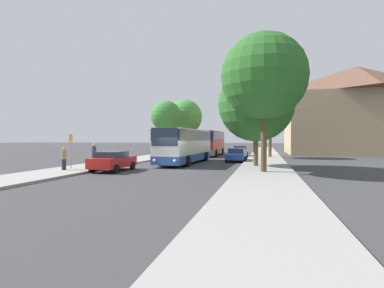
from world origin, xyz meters
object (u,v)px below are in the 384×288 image
object	(u,v)px
parked_car_right_far	(240,151)
bus_stop_sign	(71,147)
pedestrian_waiting_near	(94,155)
tree_left_far	(185,117)
tree_right_mid	(270,113)
parked_car_left_curb	(113,161)
bus_middle	(210,143)
parked_car_right_near	(237,155)
tree_left_near	(166,116)
tree_right_near	(264,76)
tree_right_far	(256,104)
pedestrian_waiting_far	(64,159)
bus_front	(186,145)

from	to	relation	value
parked_car_right_far	bus_stop_sign	distance (m)	23.44
pedestrian_waiting_near	tree_left_far	world-z (taller)	tree_left_far
parked_car_right_far	tree_right_mid	xyz separation A→B (m)	(3.86, -1.83, 4.93)
parked_car_left_curb	tree_left_far	distance (m)	29.09
bus_stop_sign	bus_middle	bearing A→B (deg)	72.48
tree_right_mid	bus_middle	bearing A→B (deg)	158.64
parked_car_right_near	tree_right_mid	bearing A→B (deg)	-115.38
tree_left_near	tree_right_near	xyz separation A→B (m)	(14.40, -21.80, 0.80)
bus_middle	pedestrian_waiting_near	size ratio (longest dim) A/B	6.07
parked_car_right_near	bus_stop_sign	world-z (taller)	bus_stop_sign
tree_right_near	parked_car_right_near	bearing A→B (deg)	104.93
tree_right_mid	tree_right_far	size ratio (longest dim) A/B	0.97
bus_middle	parked_car_right_far	world-z (taller)	bus_middle
pedestrian_waiting_far	tree_right_near	world-z (taller)	tree_right_near
bus_stop_sign	pedestrian_waiting_near	world-z (taller)	bus_stop_sign
parked_car_right_near	pedestrian_waiting_far	bearing A→B (deg)	48.87
pedestrian_waiting_far	tree_right_mid	distance (m)	25.26
bus_stop_sign	tree_left_far	bearing A→B (deg)	87.36
parked_car_right_far	tree_left_far	size ratio (longest dim) A/B	0.47
parked_car_left_curb	pedestrian_waiting_far	distance (m)	3.45
parked_car_left_curb	bus_stop_sign	distance (m)	3.63
bus_middle	pedestrian_waiting_far	world-z (taller)	bus_middle
tree_left_near	tree_right_near	bearing A→B (deg)	-56.55
parked_car_left_curb	parked_car_right_far	size ratio (longest dim) A/B	1.02
pedestrian_waiting_far	tree_left_far	distance (m)	30.29
parked_car_left_curb	pedestrian_waiting_far	xyz separation A→B (m)	(-3.18, -1.32, 0.19)
bus_middle	parked_car_right_near	world-z (taller)	bus_middle
tree_left_far	tree_right_near	bearing A→B (deg)	-64.71
parked_car_left_curb	tree_left_near	world-z (taller)	tree_left_near
tree_left_far	pedestrian_waiting_far	bearing A→B (deg)	-91.96
parked_car_right_near	tree_right_near	distance (m)	12.33
bus_front	tree_right_far	size ratio (longest dim) A/B	1.40
bus_middle	bus_stop_sign	distance (m)	22.98
bus_middle	parked_car_right_far	bearing A→B (deg)	-18.06
bus_front	parked_car_left_curb	bearing A→B (deg)	-110.78
parked_car_right_near	parked_car_right_far	world-z (taller)	parked_car_right_far
tree_left_near	tree_right_far	world-z (taller)	tree_right_far
bus_front	tree_right_near	xyz separation A→B (m)	(7.46, -7.19, 4.89)
tree_left_far	tree_right_mid	bearing A→B (deg)	-35.75
tree_right_far	bus_middle	bearing A→B (deg)	112.47
tree_left_near	bus_stop_sign	bearing A→B (deg)	-89.89
bus_middle	tree_left_far	world-z (taller)	tree_left_far
pedestrian_waiting_far	bus_stop_sign	bearing A→B (deg)	-105.47
pedestrian_waiting_far	tree_right_far	xyz separation A→B (m)	(13.40, 6.73, 4.36)
bus_front	pedestrian_waiting_far	size ratio (longest dim) A/B	7.18
parked_car_right_far	bus_middle	bearing A→B (deg)	-20.53
bus_stop_sign	tree_right_far	size ratio (longest dim) A/B	0.31
parked_car_right_near	tree_right_far	xyz separation A→B (m)	(2.13, -5.98, 4.59)
tree_left_near	pedestrian_waiting_far	bearing A→B (deg)	-89.18
pedestrian_waiting_far	tree_left_far	xyz separation A→B (m)	(1.02, 29.84, 5.12)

